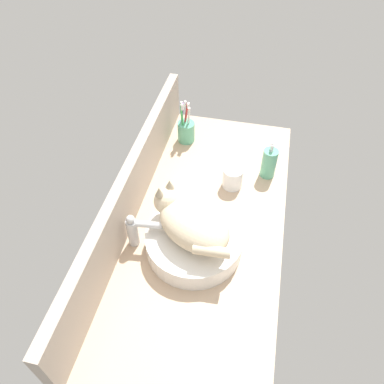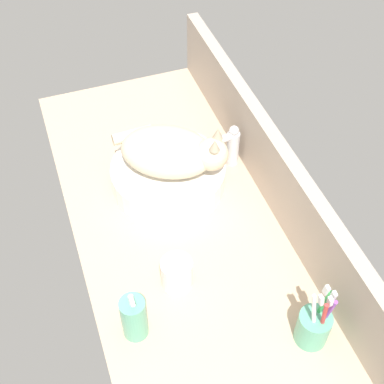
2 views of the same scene
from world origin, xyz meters
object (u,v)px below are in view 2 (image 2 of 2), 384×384
at_px(cat, 172,151).
at_px(water_glass, 177,275).
at_px(sink_basin, 168,175).
at_px(faucet, 230,145).
at_px(soap_dispenser, 134,318).
at_px(toothbrush_cup, 314,326).

relative_size(cat, water_glass, 3.67).
height_order(sink_basin, water_glass, water_glass).
distance_m(faucet, water_glass, 0.43).
relative_size(sink_basin, cat, 1.04).
xyz_separation_m(cat, faucet, (-0.03, 0.18, -0.05)).
distance_m(cat, soap_dispenser, 0.46).
bearing_deg(cat, soap_dispenser, -28.83).
xyz_separation_m(faucet, soap_dispenser, (0.42, -0.39, -0.01)).
relative_size(toothbrush_cup, water_glass, 2.27).
xyz_separation_m(sink_basin, faucet, (-0.02, 0.19, 0.04)).
relative_size(soap_dispenser, water_glass, 1.88).
xyz_separation_m(sink_basin, toothbrush_cup, (0.55, 0.15, 0.02)).
height_order(sink_basin, soap_dispenser, soap_dispenser).
bearing_deg(faucet, water_glass, -38.68).
bearing_deg(water_glass, cat, 163.33).
bearing_deg(toothbrush_cup, faucet, 176.61).
relative_size(faucet, soap_dispenser, 0.88).
distance_m(sink_basin, cat, 0.09).
xyz_separation_m(cat, toothbrush_cup, (0.54, 0.14, -0.08)).
bearing_deg(toothbrush_cup, soap_dispenser, -111.66).
bearing_deg(cat, water_glass, -16.67).
relative_size(cat, toothbrush_cup, 1.61).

